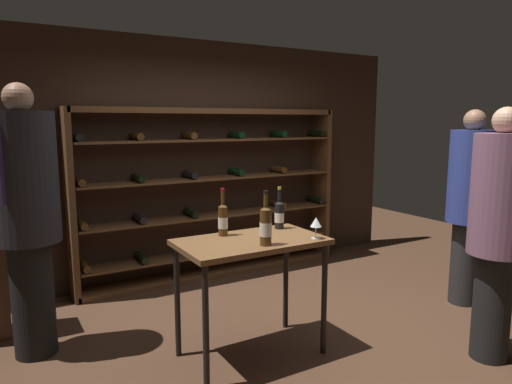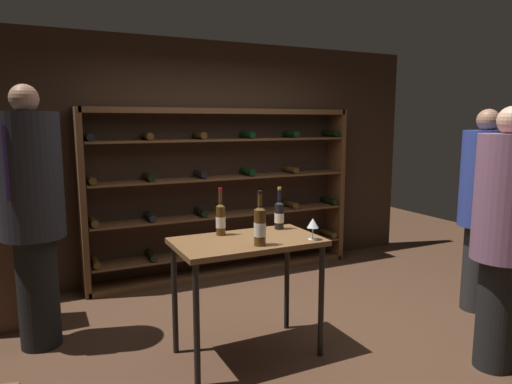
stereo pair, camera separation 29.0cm
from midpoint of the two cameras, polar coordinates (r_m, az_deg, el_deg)
ground_plane at (r=4.11m, az=1.78°, el=-17.17°), size 9.86×9.86×0.00m
back_wall at (r=5.44m, az=-9.01°, el=3.96°), size 5.58×0.10×2.70m
wine_rack at (r=5.34m, az=-6.84°, el=-0.26°), size 3.18×0.32×1.94m
tasting_table at (r=3.50m, az=-3.00°, el=-7.65°), size 1.09×0.63×0.92m
person_guest_blue_shirt at (r=3.76m, az=25.87°, el=-3.54°), size 0.42×0.42×1.90m
person_host_in_suit at (r=3.90m, az=-28.47°, el=-1.89°), size 0.48×0.48×2.07m
person_guest_plum_blouse at (r=4.85m, az=23.34°, el=-0.73°), size 0.42×0.42×1.91m
wine_bottle_gold_foil at (r=3.78m, az=0.71°, el=-2.78°), size 0.08×0.08×0.35m
wine_bottle_green_slim at (r=3.27m, az=-1.33°, el=-4.18°), size 0.09×0.09×0.39m
wine_bottle_black_capsule at (r=3.57m, az=-6.44°, el=-3.38°), size 0.08×0.08×0.37m
wine_glass_stemmed_right at (r=3.47m, az=5.10°, el=-3.85°), size 0.09×0.09×0.16m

